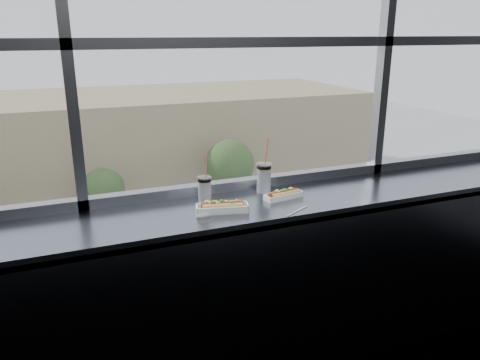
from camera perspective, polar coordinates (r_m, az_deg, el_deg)
name	(u,v)px	position (r m, az deg, el deg)	size (l,w,h in m)	color
wall_back_lower	(245,264)	(3.23, 0.67, -10.21)	(6.00, 6.00, 0.00)	black
counter	(263,206)	(2.79, 2.86, -3.18)	(6.00, 0.55, 0.06)	slate
counter_fascia	(280,304)	(2.82, 4.92, -14.86)	(6.00, 0.04, 1.04)	slate
hotdog_tray_left	(222,207)	(2.61, -2.18, -3.30)	(0.30, 0.16, 0.07)	white
hotdog_tray_right	(284,195)	(2.83, 5.33, -1.78)	(0.25, 0.12, 0.06)	white
soda_cup_left	(205,189)	(2.73, -4.34, -1.04)	(0.08, 0.08, 0.30)	white
soda_cup_right	(264,176)	(2.91, 2.92, 0.45)	(0.10, 0.10, 0.35)	white
loose_straw	(297,211)	(2.64, 7.00, -3.75)	(0.01, 0.01, 0.19)	white
wrapper	(203,215)	(2.55, -4.56, -4.26)	(0.09, 0.06, 0.02)	silver
plaza_ground	(74,173)	(47.96, -19.62, 0.80)	(120.00, 120.00, 0.00)	#A4A2A0
street_asphalt	(99,293)	(26.14, -16.86, -13.09)	(80.00, 10.00, 0.06)	black
far_sidewalk	(86,235)	(33.32, -18.22, -6.34)	(80.00, 6.00, 0.04)	#A4A2A0
far_building	(72,145)	(41.65, -19.79, 4.04)	(50.00, 14.00, 8.00)	#998A66
car_near_e	(386,259)	(27.42, 17.37, -9.13)	(6.13, 2.55, 2.04)	#394269
car_far_c	(290,214)	(32.59, 6.13, -4.16)	(5.70, 2.37, 1.90)	#B7BAB2
car_far_b	(101,241)	(29.22, -16.61, -7.15)	(6.65, 2.77, 2.22)	#A52100
car_near_c	(108,317)	(22.18, -15.83, -15.73)	(6.26, 2.61, 2.09)	#AB310D
pedestrian_d	(237,201)	(34.73, -0.39, -2.54)	(0.92, 0.69, 2.07)	#66605B
tree_center	(103,190)	(32.33, -16.33, -1.14)	(2.87, 2.87, 4.48)	#47382B
tree_right	(230,165)	(33.98, -1.27, 1.90)	(3.62, 3.62, 5.66)	#47382B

